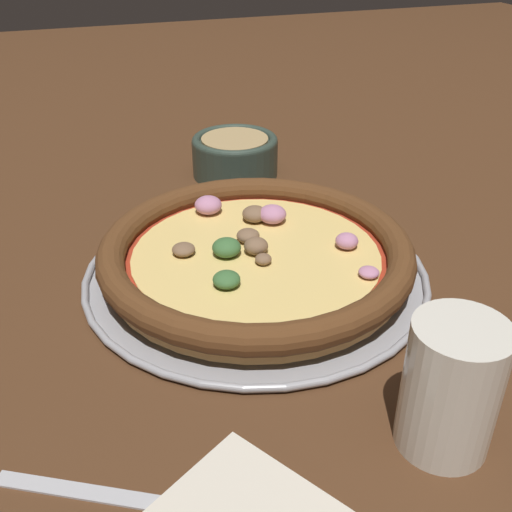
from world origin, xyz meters
TOP-DOWN VIEW (x-y plane):
  - ground_plane at (0.00, 0.00)m, footprint 3.00×3.00m
  - pizza_tray at (0.00, 0.00)m, footprint 0.36×0.36m
  - pizza at (-0.00, -0.00)m, footprint 0.32×0.32m
  - bowl_near at (-0.06, -0.26)m, footprint 0.12×0.12m
  - drinking_cup at (-0.05, 0.25)m, footprint 0.07×0.07m
  - fork at (0.17, 0.23)m, footprint 0.15×0.10m

SIDE VIEW (x-z plane):
  - ground_plane at x=0.00m, z-range 0.00..0.00m
  - fork at x=0.17m, z-range 0.00..0.00m
  - pizza_tray at x=0.00m, z-range 0.00..0.01m
  - pizza at x=0.00m, z-range 0.01..0.05m
  - bowl_near at x=-0.06m, z-range 0.00..0.06m
  - drinking_cup at x=-0.05m, z-range 0.00..0.10m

